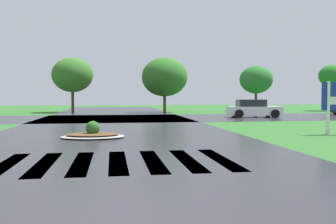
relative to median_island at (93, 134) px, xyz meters
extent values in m
cube|color=#2B2B30|center=(0.89, -0.18, -0.14)|extent=(10.80, 80.00, 0.01)
cube|color=#2B2B30|center=(0.89, 12.64, -0.14)|extent=(90.00, 9.72, 0.01)
cube|color=white|center=(-1.81, -5.50, -0.14)|extent=(0.45, 3.44, 0.01)
cube|color=white|center=(-0.91, -5.50, -0.14)|extent=(0.45, 3.44, 0.01)
cube|color=white|center=(-0.01, -5.50, -0.14)|extent=(0.45, 3.44, 0.01)
cube|color=white|center=(0.89, -5.50, -0.14)|extent=(0.45, 3.44, 0.01)
cube|color=white|center=(1.79, -5.50, -0.14)|extent=(0.45, 3.44, 0.01)
cube|color=white|center=(2.69, -5.50, -0.14)|extent=(0.45, 3.44, 0.01)
cube|color=white|center=(3.59, -5.50, -0.14)|extent=(0.45, 3.44, 0.01)
cube|color=white|center=(9.99, -0.24, 1.01)|extent=(0.13, 0.13, 2.30)
ellipsoid|color=#9E9B93|center=(0.00, 0.00, -0.09)|extent=(2.53, 1.76, 0.12)
ellipsoid|color=brown|center=(0.00, 0.00, 0.00)|extent=(2.07, 1.44, 0.10)
sphere|color=#2D6023|center=(0.00, 0.00, 0.25)|extent=(0.56, 0.56, 0.56)
cylinder|color=black|center=(20.76, 15.64, 0.17)|extent=(0.65, 0.25, 0.64)
cube|color=silver|center=(11.66, 12.30, 0.36)|extent=(4.20, 2.18, 0.67)
cube|color=#1E232B|center=(11.43, 12.32, 0.96)|extent=(2.23, 1.75, 0.54)
cylinder|color=black|center=(13.13, 13.03, 0.17)|extent=(0.66, 0.29, 0.64)
cylinder|color=black|center=(12.92, 11.25, 0.17)|extent=(0.66, 0.29, 0.64)
cylinder|color=black|center=(10.41, 13.35, 0.17)|extent=(0.66, 0.29, 0.64)
cylinder|color=black|center=(10.20, 11.56, 0.17)|extent=(0.66, 0.29, 0.64)
cylinder|color=#4C3823|center=(-3.13, 23.03, 1.02)|extent=(0.28, 0.28, 2.33)
ellipsoid|color=#366C26|center=(-3.13, 23.03, 3.60)|extent=(4.05, 4.05, 3.45)
cylinder|color=#4C3823|center=(5.95, 21.38, 0.82)|extent=(0.28, 0.28, 1.94)
ellipsoid|color=#306C24|center=(5.95, 21.38, 3.38)|extent=(4.54, 4.54, 3.86)
cylinder|color=#4C3823|center=(16.28, 23.31, 0.94)|extent=(0.28, 0.28, 2.17)
ellipsoid|color=#2A6D2C|center=(16.28, 23.31, 3.27)|extent=(3.56, 3.56, 3.02)
cylinder|color=#4C3823|center=(24.73, 22.52, 1.29)|extent=(0.28, 0.28, 2.88)
ellipsoid|color=#247321|center=(24.73, 22.52, 3.72)|extent=(2.83, 2.83, 2.41)
camera|label=1|loc=(0.76, -14.90, 1.55)|focal=39.38mm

